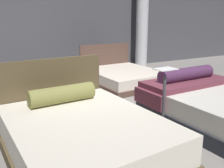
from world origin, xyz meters
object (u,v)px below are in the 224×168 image
(bed_3, at_px, (123,76))
(price_sign, at_px, (163,113))
(bed_0, at_px, (83,136))
(bed_1, at_px, (210,104))
(bed_2, at_px, (33,85))
(support_pillar, at_px, (142,14))

(bed_3, xyz_separation_m, price_sign, (-1.14, -2.84, 0.19))
(bed_0, relative_size, price_sign, 2.19)
(bed_1, bearing_deg, bed_0, 179.50)
(bed_1, bearing_deg, price_sign, -174.44)
(bed_2, distance_m, bed_3, 2.27)
(bed_1, distance_m, support_pillar, 4.89)
(bed_2, bearing_deg, bed_0, -90.54)
(bed_2, height_order, price_sign, price_sign)
(bed_0, xyz_separation_m, bed_2, (0.00, 2.70, -0.02))
(bed_0, height_order, bed_3, bed_0)
(price_sign, relative_size, support_pillar, 0.28)
(bed_3, distance_m, support_pillar, 2.83)
(bed_0, bearing_deg, bed_3, 47.22)
(bed_0, relative_size, support_pillar, 0.62)
(bed_0, relative_size, bed_2, 1.03)
(bed_0, xyz_separation_m, bed_3, (2.27, 2.73, -0.09))
(price_sign, distance_m, support_pillar, 5.46)
(bed_1, distance_m, bed_2, 3.48)
(bed_3, bearing_deg, price_sign, -114.62)
(bed_1, height_order, bed_3, bed_3)
(bed_3, bearing_deg, bed_1, -93.46)
(bed_2, bearing_deg, bed_1, -50.65)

